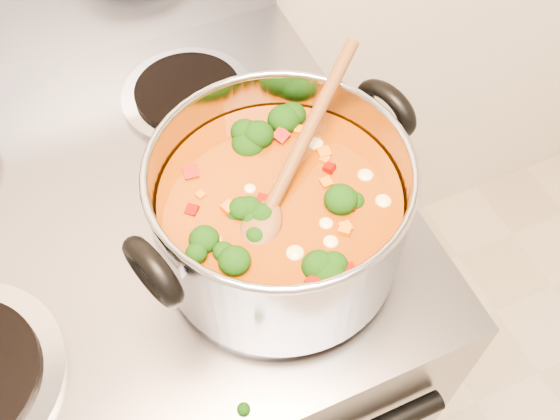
# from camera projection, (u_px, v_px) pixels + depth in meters

# --- Properties ---
(electric_range) EXTENTS (0.73, 0.66, 1.08)m
(electric_range) POSITION_uv_depth(u_px,v_px,m) (154.00, 358.00, 1.12)
(electric_range) COLOR gray
(electric_range) RESTS_ON ground
(stockpot) EXTENTS (0.33, 0.26, 0.16)m
(stockpot) POSITION_uv_depth(u_px,v_px,m) (280.00, 213.00, 0.64)
(stockpot) COLOR #ACADB5
(stockpot) RESTS_ON electric_range
(wooden_spoon) EXTENTS (0.21, 0.18, 0.09)m
(wooden_spoon) POSITION_uv_depth(u_px,v_px,m) (285.00, 178.00, 0.61)
(wooden_spoon) COLOR brown
(wooden_spoon) RESTS_ON stockpot
(cooktop_crumbs) EXTENTS (0.24, 0.31, 0.01)m
(cooktop_crumbs) POSITION_uv_depth(u_px,v_px,m) (284.00, 278.00, 0.69)
(cooktop_crumbs) COLOR black
(cooktop_crumbs) RESTS_ON electric_range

